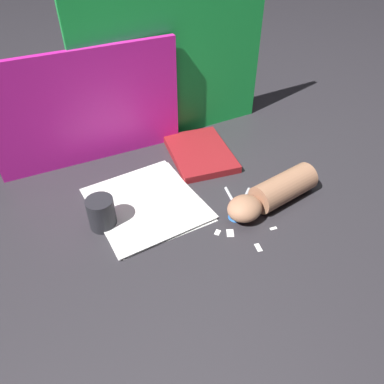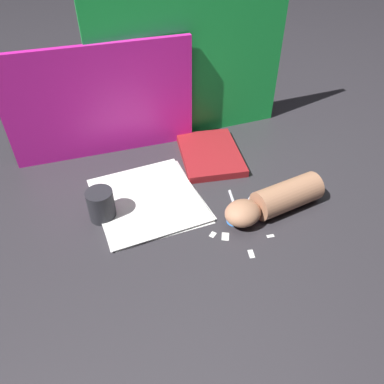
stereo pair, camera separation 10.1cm
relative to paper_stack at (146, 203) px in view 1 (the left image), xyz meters
name	(u,v)px [view 1 (the left image)]	position (x,y,z in m)	size (l,w,h in m)	color
ground_plane	(199,209)	(0.12, -0.10, 0.00)	(6.00, 6.00, 0.00)	#2D2B30
backdrop_panel_left	(87,109)	(-0.04, 0.29, 0.17)	(0.58, 0.08, 0.36)	#D81E9E
backdrop_panel_center	(174,51)	(0.26, 0.29, 0.29)	(0.65, 0.05, 0.59)	green
paper_stack	(146,203)	(0.00, 0.00, 0.00)	(0.30, 0.32, 0.01)	white
book_closed	(200,153)	(0.26, 0.13, 0.01)	(0.24, 0.29, 0.02)	maroon
scissors	(239,209)	(0.21, -0.15, 0.00)	(0.14, 0.15, 0.01)	silver
hand_forearm	(273,193)	(0.31, -0.18, 0.04)	(0.30, 0.11, 0.08)	#A87556
paper_scrap_near	(273,228)	(0.25, -0.26, 0.00)	(0.02, 0.01, 0.00)	white
paper_scrap_mid	(218,232)	(0.11, -0.19, 0.00)	(0.02, 0.02, 0.00)	white
paper_scrap_far	(258,247)	(0.17, -0.29, 0.00)	(0.02, 0.03, 0.00)	white
paper_scrap_side	(230,233)	(0.14, -0.21, 0.00)	(0.03, 0.03, 0.00)	white
mug	(102,213)	(-0.13, -0.02, 0.04)	(0.07, 0.07, 0.09)	#232328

